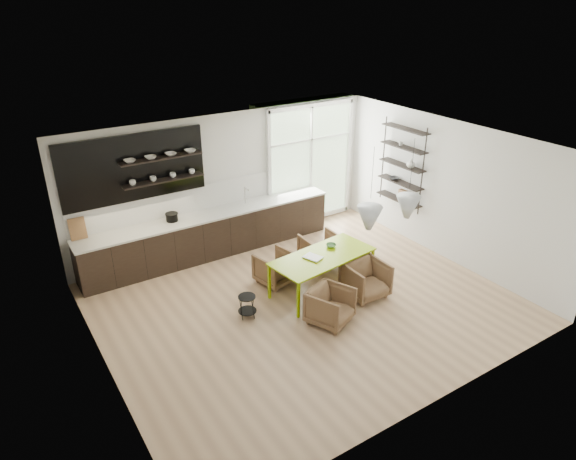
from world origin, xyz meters
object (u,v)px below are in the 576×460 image
object	(u,v)px
armchair_front_right	(366,279)
wire_stool	(247,303)
dining_table	(323,258)
armchair_back_right	(321,250)
armchair_front_left	(330,306)
armchair_back_left	(275,268)

from	to	relation	value
armchair_front_right	wire_stool	distance (m)	2.24
dining_table	armchair_back_right	xyz separation A→B (m)	(0.54, 0.77, -0.33)
armchair_back_right	wire_stool	distance (m)	2.29
armchair_back_right	armchair_front_right	size ratio (longest dim) A/B	1.01
armchair_front_left	armchair_front_right	size ratio (longest dim) A/B	0.94
dining_table	armchair_front_left	world-z (taller)	dining_table
wire_stool	dining_table	bearing A→B (deg)	0.65
dining_table	armchair_front_right	size ratio (longest dim) A/B	2.82
armchair_front_left	wire_stool	xyz separation A→B (m)	(-1.11, 0.90, -0.05)
armchair_back_left	armchair_front_left	world-z (taller)	armchair_front_left
armchair_back_right	wire_stool	xyz separation A→B (m)	(-2.15, -0.79, -0.08)
armchair_back_right	armchair_front_right	distance (m)	1.37
armchair_back_left	armchair_front_left	bearing A→B (deg)	81.86
armchair_back_right	wire_stool	bearing A→B (deg)	22.91
dining_table	armchair_front_right	xyz separation A→B (m)	(0.55, -0.60, -0.34)
armchair_back_right	dining_table	bearing A→B (deg)	57.95
armchair_back_right	armchair_front_left	bearing A→B (deg)	61.20
armchair_front_left	armchair_front_right	bearing A→B (deg)	-6.65
armchair_back_left	wire_stool	bearing A→B (deg)	24.13
armchair_back_left	wire_stool	xyz separation A→B (m)	(-1.02, -0.73, -0.05)
armchair_front_right	wire_stool	xyz separation A→B (m)	(-2.17, 0.58, -0.07)
armchair_front_right	armchair_front_left	bearing A→B (deg)	-162.23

